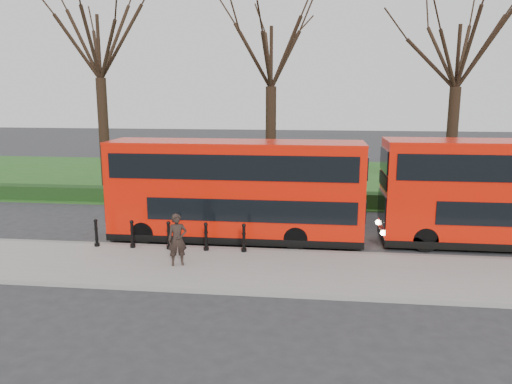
# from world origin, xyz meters

# --- Properties ---
(ground) EXTENTS (120.00, 120.00, 0.00)m
(ground) POSITION_xyz_m (0.00, 0.00, 0.00)
(ground) COLOR #28282B
(ground) RESTS_ON ground
(pavement) EXTENTS (60.00, 4.00, 0.15)m
(pavement) POSITION_xyz_m (0.00, -3.00, 0.07)
(pavement) COLOR gray
(pavement) RESTS_ON ground
(kerb) EXTENTS (60.00, 0.25, 0.16)m
(kerb) POSITION_xyz_m (0.00, -1.00, 0.07)
(kerb) COLOR slate
(kerb) RESTS_ON ground
(grass_verge) EXTENTS (60.00, 18.00, 0.06)m
(grass_verge) POSITION_xyz_m (0.00, 15.00, 0.03)
(grass_verge) COLOR #1F4E1A
(grass_verge) RESTS_ON ground
(hedge) EXTENTS (60.00, 0.90, 0.80)m
(hedge) POSITION_xyz_m (0.00, 6.80, 0.40)
(hedge) COLOR black
(hedge) RESTS_ON ground
(yellow_line_outer) EXTENTS (60.00, 0.10, 0.01)m
(yellow_line_outer) POSITION_xyz_m (0.00, -0.70, 0.01)
(yellow_line_outer) COLOR yellow
(yellow_line_outer) RESTS_ON ground
(yellow_line_inner) EXTENTS (60.00, 0.10, 0.01)m
(yellow_line_inner) POSITION_xyz_m (0.00, -0.50, 0.01)
(yellow_line_inner) COLOR yellow
(yellow_line_inner) RESTS_ON ground
(tree_left) EXTENTS (7.76, 7.76, 12.12)m
(tree_left) POSITION_xyz_m (-8.00, 10.00, 8.81)
(tree_left) COLOR black
(tree_left) RESTS_ON ground
(tree_mid) EXTENTS (7.17, 7.17, 11.20)m
(tree_mid) POSITION_xyz_m (2.00, 10.00, 8.14)
(tree_mid) COLOR black
(tree_mid) RESTS_ON ground
(tree_right) EXTENTS (7.13, 7.13, 11.14)m
(tree_right) POSITION_xyz_m (12.00, 10.00, 8.09)
(tree_right) COLOR black
(tree_right) RESTS_ON ground
(bollard_row) EXTENTS (5.75, 0.15, 1.00)m
(bollard_row) POSITION_xyz_m (-0.74, -1.35, 0.65)
(bollard_row) COLOR black
(bollard_row) RESTS_ON pavement
(bus_lead) EXTENTS (9.99, 2.30, 3.97)m
(bus_lead) POSITION_xyz_m (1.46, 0.55, 2.00)
(bus_lead) COLOR red
(bus_lead) RESTS_ON ground
(pedestrian) EXTENTS (0.75, 0.62, 1.76)m
(pedestrian) POSITION_xyz_m (0.07, -3.02, 1.03)
(pedestrian) COLOR black
(pedestrian) RESTS_ON pavement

